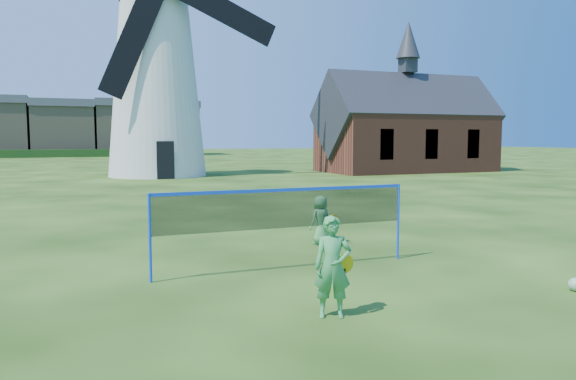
# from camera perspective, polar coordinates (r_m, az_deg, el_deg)

# --- Properties ---
(ground) EXTENTS (220.00, 220.00, 0.00)m
(ground) POSITION_cam_1_polar(r_m,az_deg,el_deg) (10.13, 0.01, -8.77)
(ground) COLOR black
(ground) RESTS_ON ground
(windmill) EXTENTS (14.68, 6.24, 19.38)m
(windmill) POSITION_cam_1_polar(r_m,az_deg,el_deg) (36.87, -13.62, 11.67)
(windmill) COLOR white
(windmill) RESTS_ON ground
(chapel) EXTENTS (12.91, 6.26, 10.92)m
(chapel) POSITION_cam_1_polar(r_m,az_deg,el_deg) (41.48, 12.26, 6.16)
(chapel) COLOR brown
(chapel) RESTS_ON ground
(badminton_net) EXTENTS (5.05, 0.05, 1.55)m
(badminton_net) POSITION_cam_1_polar(r_m,az_deg,el_deg) (10.27, -0.29, -2.10)
(badminton_net) COLOR blue
(badminton_net) RESTS_ON ground
(player_girl) EXTENTS (0.72, 0.51, 1.42)m
(player_girl) POSITION_cam_1_polar(r_m,az_deg,el_deg) (7.66, 4.68, -8.00)
(player_girl) COLOR #3B954E
(player_girl) RESTS_ON ground
(player_boy) EXTENTS (0.68, 0.49, 1.15)m
(player_boy) POSITION_cam_1_polar(r_m,az_deg,el_deg) (12.81, 3.46, -3.15)
(player_boy) COLOR #4D9F52
(player_boy) RESTS_ON ground
(play_ball) EXTENTS (0.22, 0.22, 0.22)m
(play_ball) POSITION_cam_1_polar(r_m,az_deg,el_deg) (10.18, 27.79, -8.71)
(play_ball) COLOR green
(play_ball) RESTS_ON ground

